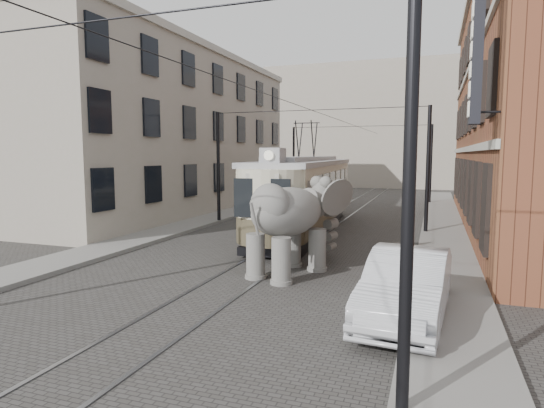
% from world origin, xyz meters
% --- Properties ---
extents(ground, '(120.00, 120.00, 0.00)m').
position_xyz_m(ground, '(0.00, 0.00, 0.00)').
color(ground, '#3D3A38').
extents(tram_rails, '(1.54, 80.00, 0.02)m').
position_xyz_m(tram_rails, '(0.00, 0.00, 0.01)').
color(tram_rails, slate).
rests_on(tram_rails, ground).
extents(sidewalk_right, '(2.00, 60.00, 0.15)m').
position_xyz_m(sidewalk_right, '(6.00, 0.00, 0.07)').
color(sidewalk_right, slate).
rests_on(sidewalk_right, ground).
extents(sidewalk_left, '(2.00, 60.00, 0.15)m').
position_xyz_m(sidewalk_left, '(-6.50, 0.00, 0.07)').
color(sidewalk_left, slate).
rests_on(sidewalk_left, ground).
extents(stucco_building, '(7.00, 24.00, 10.00)m').
position_xyz_m(stucco_building, '(-11.00, 10.00, 5.00)').
color(stucco_building, gray).
rests_on(stucco_building, ground).
extents(distant_block, '(28.00, 10.00, 14.00)m').
position_xyz_m(distant_block, '(0.00, 40.00, 7.00)').
color(distant_block, gray).
rests_on(distant_block, ground).
extents(catenary, '(11.00, 30.20, 6.00)m').
position_xyz_m(catenary, '(-0.20, 5.00, 3.00)').
color(catenary, black).
rests_on(catenary, ground).
extents(tram, '(3.63, 13.53, 5.31)m').
position_xyz_m(tram, '(-0.40, 5.09, 2.65)').
color(tram, beige).
rests_on(tram, ground).
extents(elephant, '(4.18, 5.59, 3.05)m').
position_xyz_m(elephant, '(1.26, -3.07, 1.52)').
color(elephant, slate).
rests_on(elephant, ground).
extents(parked_car, '(2.04, 4.88, 1.57)m').
position_xyz_m(parked_car, '(5.01, -5.87, 0.79)').
color(parked_car, silver).
rests_on(parked_car, ground).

